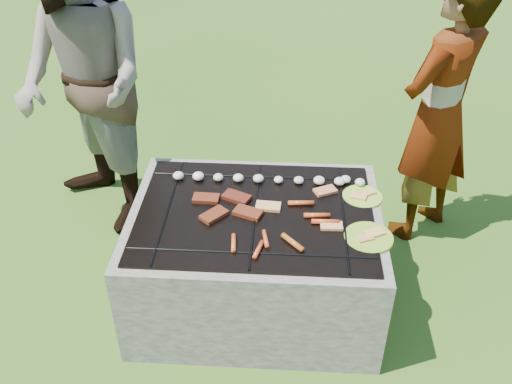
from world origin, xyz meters
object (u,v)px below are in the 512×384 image
(plate_near, at_px, (369,237))
(plate_far, at_px, (362,196))
(fire_pit, at_px, (255,260))
(bystander, at_px, (83,85))
(cook, at_px, (438,114))

(plate_near, bearing_deg, plate_far, 90.12)
(fire_pit, relative_size, plate_far, 4.84)
(plate_near, distance_m, bystander, 1.88)
(plate_near, xyz_separation_m, cook, (0.46, 0.88, 0.22))
(plate_near, height_order, cook, cook)
(plate_far, relative_size, cook, 0.16)
(plate_far, height_order, bystander, bystander)
(fire_pit, distance_m, cook, 1.36)
(fire_pit, relative_size, cook, 0.78)
(cook, distance_m, bystander, 2.09)
(fire_pit, height_order, plate_far, plate_far)
(bystander, bearing_deg, fire_pit, 11.89)
(plate_near, relative_size, bystander, 0.15)
(plate_near, bearing_deg, cook, 62.13)
(fire_pit, bearing_deg, cook, 34.71)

